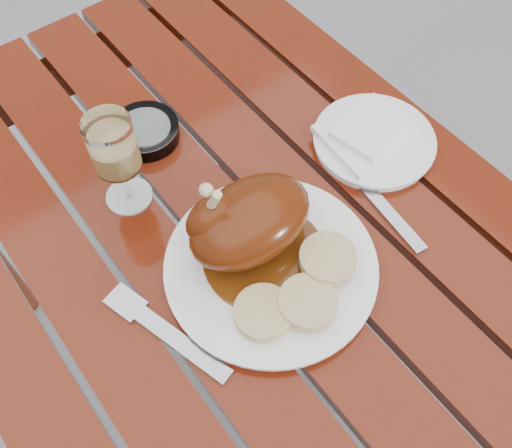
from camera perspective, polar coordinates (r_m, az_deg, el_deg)
The scene contains 11 objects.
ground at distance 1.54m, azimuth -1.04°, elevation -15.57°, with size 60.00×60.00×0.00m, color slate.
table at distance 1.18m, azimuth -1.32°, elevation -10.43°, with size 0.80×1.20×0.75m, color maroon.
dinner_plate at distance 0.81m, azimuth 1.49°, elevation -4.36°, with size 0.30×0.30×0.02m, color white.
roast_duck at distance 0.77m, azimuth -1.03°, elevation 0.16°, with size 0.19×0.18×0.13m.
bread_dumplings at distance 0.77m, azimuth 4.41°, elevation -6.66°, with size 0.20×0.11×0.03m.
wine_glass at distance 0.84m, azimuth -13.58°, elevation 5.94°, with size 0.07×0.07×0.17m, color tan.
side_plate at distance 0.96m, azimuth 11.71°, elevation 8.11°, with size 0.20×0.20×0.02m, color white.
napkin at distance 0.95m, azimuth 11.00°, elevation 8.75°, with size 0.13×0.12×0.01m, color white.
ashtray at distance 0.96m, azimuth -11.00°, elevation 9.08°, with size 0.11×0.11×0.03m, color #B2B7BC.
fork at distance 0.78m, azimuth -8.34°, elevation -11.13°, with size 0.02×0.19×0.01m, color gray.
knife at distance 0.89m, azimuth 12.00°, elevation 2.37°, with size 0.02×0.21×0.01m, color gray.
Camera 1 is at (-0.24, -0.36, 1.47)m, focal length 40.00 mm.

